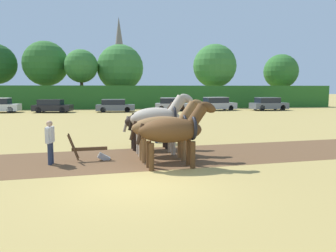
% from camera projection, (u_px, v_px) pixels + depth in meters
% --- Properties ---
extents(ground_plane, '(240.00, 240.00, 0.00)m').
position_uv_depth(ground_plane, '(137.00, 183.00, 9.28)').
color(ground_plane, '#A88E4C').
extents(plowed_furrow_strip, '(30.48, 7.31, 0.01)m').
position_uv_depth(plowed_furrow_strip, '(35.00, 164.00, 11.67)').
color(plowed_furrow_strip, brown).
rests_on(plowed_furrow_strip, ground).
extents(hedgerow, '(56.76, 1.31, 2.97)m').
position_uv_depth(hedgerow, '(124.00, 97.00, 42.32)').
color(hedgerow, '#286023').
rests_on(hedgerow, ground).
extents(tree_left, '(6.16, 6.16, 9.09)m').
position_uv_depth(tree_left, '(46.00, 64.00, 45.17)').
color(tree_left, '#4C3823').
rests_on(tree_left, ground).
extents(tree_center_left, '(4.45, 4.45, 7.82)m').
position_uv_depth(tree_center_left, '(81.00, 66.00, 43.91)').
color(tree_center_left, '#4C3823').
rests_on(tree_center_left, ground).
extents(tree_center, '(6.52, 6.52, 8.76)m').
position_uv_depth(tree_center, '(120.00, 68.00, 46.21)').
color(tree_center, brown).
rests_on(tree_center, ground).
extents(tree_center_right, '(6.15, 6.15, 8.86)m').
position_uv_depth(tree_center_right, '(215.00, 66.00, 46.61)').
color(tree_center_right, '#4C3823').
rests_on(tree_center_right, ground).
extents(tree_right, '(5.06, 5.06, 7.64)m').
position_uv_depth(tree_right, '(281.00, 72.00, 48.65)').
color(tree_right, brown).
rests_on(tree_right, ground).
extents(church_spire, '(2.73, 2.73, 17.70)m').
position_uv_depth(church_spire, '(119.00, 57.00, 70.33)').
color(church_spire, gray).
rests_on(church_spire, ground).
extents(draft_horse_lead_left, '(2.85, 1.09, 2.30)m').
position_uv_depth(draft_horse_lead_left, '(174.00, 130.00, 10.95)').
color(draft_horse_lead_left, '#513319').
rests_on(draft_horse_lead_left, ground).
extents(draft_horse_lead_right, '(2.99, 1.10, 2.34)m').
position_uv_depth(draft_horse_lead_right, '(166.00, 127.00, 12.10)').
color(draft_horse_lead_right, brown).
rests_on(draft_horse_lead_right, ground).
extents(draft_horse_trail_left, '(2.77, 1.18, 2.53)m').
position_uv_depth(draft_horse_trail_left, '(158.00, 119.00, 13.22)').
color(draft_horse_trail_left, '#B2A38E').
rests_on(draft_horse_trail_left, ground).
extents(draft_horse_trail_right, '(2.85, 1.12, 2.20)m').
position_uv_depth(draft_horse_trail_right, '(152.00, 121.00, 14.39)').
color(draft_horse_trail_right, black).
rests_on(draft_horse_trail_right, ground).
extents(plow, '(1.56, 0.50, 1.13)m').
position_uv_depth(plow, '(93.00, 152.00, 12.14)').
color(plow, '#4C331E').
rests_on(plow, ground).
extents(farmer_at_plow, '(0.24, 0.64, 1.56)m').
position_uv_depth(farmer_at_plow, '(50.00, 139.00, 11.49)').
color(farmer_at_plow, '#28334C').
rests_on(farmer_at_plow, ground).
extents(farmer_beside_team, '(0.46, 0.54, 1.73)m').
position_uv_depth(farmer_beside_team, '(158.00, 122.00, 16.01)').
color(farmer_beside_team, '#28334C').
rests_on(farmer_beside_team, ground).
extents(parked_car_center_left, '(4.29, 2.34, 1.42)m').
position_uv_depth(parked_car_center_left, '(52.00, 106.00, 35.85)').
color(parked_car_center_left, black).
rests_on(parked_car_center_left, ground).
extents(parked_car_center, '(4.28, 1.80, 1.42)m').
position_uv_depth(parked_car_center, '(115.00, 106.00, 36.58)').
color(parked_car_center, '#565B66').
rests_on(parked_car_center, ground).
extents(parked_car_center_right, '(4.14, 2.53, 1.53)m').
position_uv_depth(parked_car_center_right, '(172.00, 104.00, 38.43)').
color(parked_car_center_right, '#9E9EA8').
rests_on(parked_car_center_right, ground).
extents(parked_car_right, '(4.70, 2.60, 1.58)m').
position_uv_depth(parked_car_right, '(217.00, 104.00, 39.16)').
color(parked_car_right, '#9E9EA8').
rests_on(parked_car_right, ground).
extents(parked_car_far_right, '(4.50, 2.18, 1.55)m').
position_uv_depth(parked_car_far_right, '(268.00, 104.00, 39.27)').
color(parked_car_far_right, '#565B66').
rests_on(parked_car_far_right, ground).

